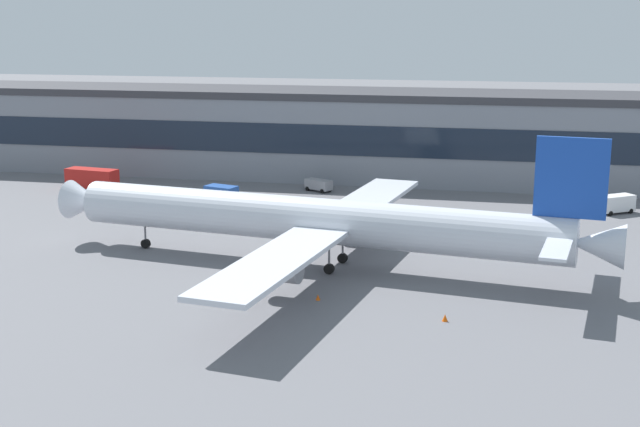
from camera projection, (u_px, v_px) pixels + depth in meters
name	position (u px, v px, depth m)	size (l,w,h in m)	color
ground_plane	(248.00, 277.00, 89.09)	(600.00, 600.00, 0.00)	slate
terminal_building	(351.00, 134.00, 144.52)	(156.47, 17.59, 14.77)	gray
airliner	(320.00, 221.00, 91.84)	(63.58, 55.13, 15.47)	silver
follow_me_car	(319.00, 185.00, 133.44)	(4.77, 3.78, 1.85)	gray
crew_van	(617.00, 203.00, 118.32)	(5.49, 4.85, 2.55)	white
pushback_tractor	(222.00, 190.00, 129.01)	(5.33, 3.82, 1.75)	#2651A5
fuel_truck	(93.00, 178.00, 134.48)	(8.71, 3.95, 3.35)	red
traffic_cone_0	(243.00, 298.00, 81.53)	(0.57, 0.57, 0.72)	#F2590C
traffic_cone_1	(247.00, 279.00, 87.61)	(0.49, 0.49, 0.61)	#F2590C
traffic_cone_2	(445.00, 318.00, 76.11)	(0.53, 0.53, 0.66)	#F2590C
traffic_cone_3	(318.00, 297.00, 81.85)	(0.46, 0.46, 0.58)	#F2590C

